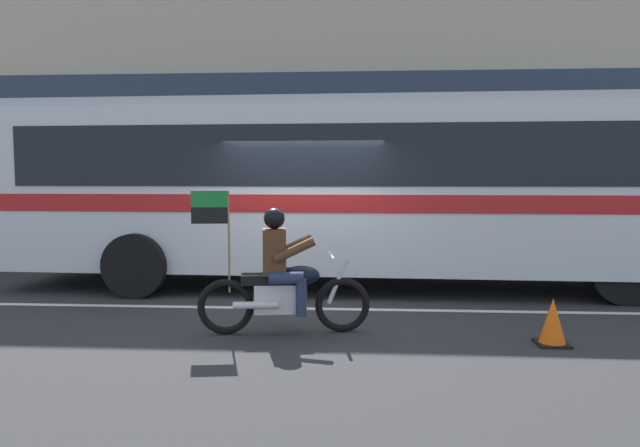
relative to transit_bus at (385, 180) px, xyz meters
name	(u,v)px	position (x,y,z in m)	size (l,w,h in m)	color
ground_plane	(303,300)	(-1.33, -1.19, -1.88)	(60.00, 60.00, 0.00)	#2B2B2D
sidewalk_curb	(322,253)	(-1.33, 3.91, -1.81)	(28.00, 3.80, 0.15)	gray
lane_center_stripe	(299,308)	(-1.33, -1.79, -1.88)	(26.60, 0.14, 0.01)	silver
office_building_facade	(327,36)	(-1.33, 6.19, 3.98)	(28.00, 0.89, 11.71)	#B2A893
transit_bus	(385,180)	(0.00, 0.00, 0.00)	(13.11, 2.98, 3.22)	silver
motorcycle_with_rider	(282,280)	(-1.40, -3.14, -1.22)	(2.18, 0.69, 1.78)	black
traffic_cone	(553,323)	(1.78, -3.43, -1.63)	(0.36, 0.36, 0.55)	#EA590F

